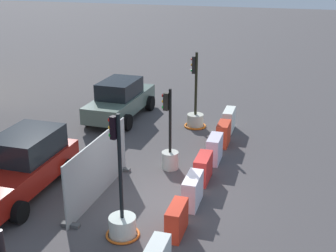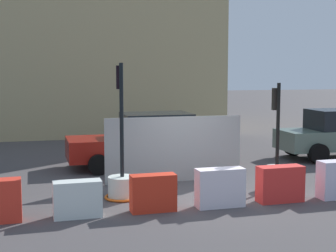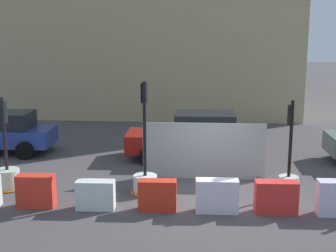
{
  "view_description": "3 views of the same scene",
  "coord_description": "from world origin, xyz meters",
  "px_view_note": "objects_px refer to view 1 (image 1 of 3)",
  "views": [
    {
      "loc": [
        -10.79,
        -3.7,
        6.52
      ],
      "look_at": [
        1.01,
        0.02,
        1.94
      ],
      "focal_mm": 47.32,
      "sensor_mm": 36.0,
      "label": 1
    },
    {
      "loc": [
        -3.87,
        -11.39,
        3.1
      ],
      "look_at": [
        -0.78,
        0.57,
        1.7
      ],
      "focal_mm": 53.05,
      "sensor_mm": 36.0,
      "label": 2
    },
    {
      "loc": [
        -0.46,
        -12.29,
        4.63
      ],
      "look_at": [
        -1.33,
        0.18,
        2.03
      ],
      "focal_mm": 48.78,
      "sensor_mm": 36.0,
      "label": 3
    }
  ],
  "objects_px": {
    "traffic_light_2": "(170,152)",
    "traffic_light_3": "(195,116)",
    "construction_barrier_3": "(177,220)",
    "construction_barrier_8": "(229,120)",
    "construction_barrier_4": "(193,191)",
    "car_grey_saloon": "(120,99)",
    "construction_barrier_7": "(223,134)",
    "construction_barrier_6": "(214,149)",
    "car_red_compact": "(21,165)",
    "construction_barrier_5": "(203,168)",
    "traffic_light_1": "(122,220)"
  },
  "relations": [
    {
      "from": "construction_barrier_4",
      "to": "car_grey_saloon",
      "type": "relative_size",
      "value": 0.25
    },
    {
      "from": "traffic_light_2",
      "to": "construction_barrier_5",
      "type": "bearing_deg",
      "value": -113.32
    },
    {
      "from": "construction_barrier_5",
      "to": "construction_barrier_8",
      "type": "distance_m",
      "value": 4.69
    },
    {
      "from": "traffic_light_3",
      "to": "construction_barrier_5",
      "type": "bearing_deg",
      "value": -162.93
    },
    {
      "from": "construction_barrier_4",
      "to": "construction_barrier_7",
      "type": "xyz_separation_m",
      "value": [
        4.63,
        0.0,
        -0.0
      ]
    },
    {
      "from": "construction_barrier_4",
      "to": "construction_barrier_8",
      "type": "xyz_separation_m",
      "value": [
        6.22,
        0.08,
        0.01
      ]
    },
    {
      "from": "construction_barrier_3",
      "to": "construction_barrier_5",
      "type": "distance_m",
      "value": 3.08
    },
    {
      "from": "car_red_compact",
      "to": "traffic_light_2",
      "type": "bearing_deg",
      "value": -53.51
    },
    {
      "from": "traffic_light_2",
      "to": "construction_barrier_6",
      "type": "relative_size",
      "value": 2.65
    },
    {
      "from": "construction_barrier_6",
      "to": "construction_barrier_8",
      "type": "relative_size",
      "value": 0.92
    },
    {
      "from": "traffic_light_2",
      "to": "car_grey_saloon",
      "type": "height_order",
      "value": "traffic_light_2"
    },
    {
      "from": "construction_barrier_3",
      "to": "construction_barrier_5",
      "type": "relative_size",
      "value": 0.92
    },
    {
      "from": "construction_barrier_8",
      "to": "car_red_compact",
      "type": "bearing_deg",
      "value": 144.04
    },
    {
      "from": "construction_barrier_4",
      "to": "construction_barrier_7",
      "type": "height_order",
      "value": "construction_barrier_4"
    },
    {
      "from": "construction_barrier_7",
      "to": "construction_barrier_8",
      "type": "bearing_deg",
      "value": 2.75
    },
    {
      "from": "construction_barrier_4",
      "to": "traffic_light_3",
      "type": "bearing_deg",
      "value": 13.54
    },
    {
      "from": "traffic_light_2",
      "to": "traffic_light_3",
      "type": "relative_size",
      "value": 0.88
    },
    {
      "from": "construction_barrier_8",
      "to": "car_red_compact",
      "type": "distance_m",
      "value": 8.59
    },
    {
      "from": "traffic_light_2",
      "to": "car_red_compact",
      "type": "distance_m",
      "value": 4.72
    },
    {
      "from": "construction_barrier_7",
      "to": "construction_barrier_4",
      "type": "bearing_deg",
      "value": -179.99
    },
    {
      "from": "construction_barrier_3",
      "to": "car_red_compact",
      "type": "relative_size",
      "value": 0.23
    },
    {
      "from": "traffic_light_2",
      "to": "construction_barrier_3",
      "type": "bearing_deg",
      "value": -160.08
    },
    {
      "from": "traffic_light_2",
      "to": "traffic_light_3",
      "type": "bearing_deg",
      "value": 2.44
    },
    {
      "from": "car_red_compact",
      "to": "car_grey_saloon",
      "type": "bearing_deg",
      "value": -1.39
    },
    {
      "from": "construction_barrier_4",
      "to": "construction_barrier_5",
      "type": "bearing_deg",
      "value": 2.08
    },
    {
      "from": "construction_barrier_3",
      "to": "car_grey_saloon",
      "type": "relative_size",
      "value": 0.22
    },
    {
      "from": "construction_barrier_8",
      "to": "traffic_light_3",
      "type": "bearing_deg",
      "value": 88.99
    },
    {
      "from": "construction_barrier_3",
      "to": "construction_barrier_8",
      "type": "distance_m",
      "value": 7.77
    },
    {
      "from": "construction_barrier_3",
      "to": "construction_barrier_4",
      "type": "xyz_separation_m",
      "value": [
        1.55,
        -0.01,
        0.03
      ]
    },
    {
      "from": "construction_barrier_8",
      "to": "construction_barrier_6",
      "type": "bearing_deg",
      "value": -178.85
    },
    {
      "from": "construction_barrier_5",
      "to": "traffic_light_2",
      "type": "bearing_deg",
      "value": 66.68
    },
    {
      "from": "construction_barrier_5",
      "to": "construction_barrier_8",
      "type": "xyz_separation_m",
      "value": [
        4.69,
        0.02,
        0.02
      ]
    },
    {
      "from": "construction_barrier_8",
      "to": "construction_barrier_3",
      "type": "bearing_deg",
      "value": -179.52
    },
    {
      "from": "traffic_light_1",
      "to": "construction_barrier_4",
      "type": "height_order",
      "value": "traffic_light_1"
    },
    {
      "from": "car_grey_saloon",
      "to": "car_red_compact",
      "type": "bearing_deg",
      "value": 178.61
    },
    {
      "from": "traffic_light_3",
      "to": "construction_barrier_3",
      "type": "xyz_separation_m",
      "value": [
        -7.8,
        -1.49,
        -0.06
      ]
    },
    {
      "from": "construction_barrier_4",
      "to": "car_red_compact",
      "type": "height_order",
      "value": "car_red_compact"
    },
    {
      "from": "construction_barrier_3",
      "to": "car_red_compact",
      "type": "height_order",
      "value": "car_red_compact"
    },
    {
      "from": "traffic_light_1",
      "to": "construction_barrier_7",
      "type": "distance_m",
      "value": 6.79
    },
    {
      "from": "traffic_light_1",
      "to": "traffic_light_3",
      "type": "xyz_separation_m",
      "value": [
        8.27,
        0.2,
        0.01
      ]
    },
    {
      "from": "car_red_compact",
      "to": "traffic_light_3",
      "type": "bearing_deg",
      "value": -27.39
    },
    {
      "from": "traffic_light_2",
      "to": "construction_barrier_7",
      "type": "height_order",
      "value": "traffic_light_2"
    },
    {
      "from": "car_red_compact",
      "to": "construction_barrier_6",
      "type": "bearing_deg",
      "value": -53.32
    },
    {
      "from": "traffic_light_2",
      "to": "car_grey_saloon",
      "type": "xyz_separation_m",
      "value": [
        4.3,
        3.62,
        0.26
      ]
    },
    {
      "from": "car_grey_saloon",
      "to": "construction_barrier_6",
      "type": "bearing_deg",
      "value": -123.8
    },
    {
      "from": "construction_barrier_3",
      "to": "construction_barrier_8",
      "type": "relative_size",
      "value": 0.89
    },
    {
      "from": "construction_barrier_5",
      "to": "car_red_compact",
      "type": "relative_size",
      "value": 0.25
    },
    {
      "from": "traffic_light_1",
      "to": "car_grey_saloon",
      "type": "distance_m",
      "value": 9.17
    },
    {
      "from": "traffic_light_3",
      "to": "construction_barrier_7",
      "type": "distance_m",
      "value": 2.2
    },
    {
      "from": "car_grey_saloon",
      "to": "traffic_light_2",
      "type": "bearing_deg",
      "value": -139.9
    }
  ]
}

